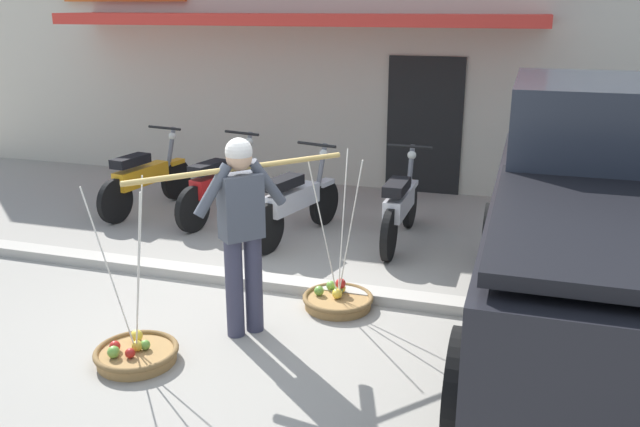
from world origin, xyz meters
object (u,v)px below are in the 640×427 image
Objects in this scene: motorcycle_second_in_row at (222,186)px; parked_truck at (618,228)px; fruit_basket_left_side at (136,353)px; fruit_vendor at (242,224)px; motorcycle_nearest_shop at (145,179)px; fruit_basket_right_side at (338,299)px; motorcycle_third_in_row at (295,203)px; motorcycle_end_of_row at (400,206)px.

parked_truck is at bearing -26.11° from motorcycle_second_in_row.
motorcycle_second_in_row is at bearing 104.79° from fruit_basket_left_side.
motorcycle_nearest_shop is (-2.71, 2.87, -0.53)m from fruit_vendor.
motorcycle_nearest_shop is at bearing 178.63° from motorcycle_second_in_row.
fruit_basket_right_side is 0.81× the size of motorcycle_third_in_row.
parked_truck is at bearing 21.20° from fruit_basket_left_side.
motorcycle_second_in_row is at bearing 174.94° from motorcycle_end_of_row.
parked_truck is (3.30, -1.76, 0.58)m from motorcycle_third_in_row.
fruit_basket_left_side is 0.81× the size of motorcycle_third_in_row.
fruit_vendor is at bearing -80.71° from motorcycle_third_in_row.
fruit_basket_left_side is at bearing -94.20° from motorcycle_third_in_row.
fruit_vendor is 2.50m from motorcycle_third_in_row.
motorcycle_nearest_shop is at bearing 168.81° from motorcycle_third_in_row.
motorcycle_end_of_row is at bearing 10.27° from motorcycle_third_in_row.
fruit_basket_left_side is at bearing -158.80° from parked_truck.
fruit_vendor is at bearing -130.28° from fruit_basket_right_side.
motorcycle_third_in_row is at bearing 99.29° from fruit_vendor.
parked_truck is (3.53, 1.37, 0.96)m from fruit_basket_left_side.
motorcycle_third_in_row is at bearing 85.80° from fruit_basket_left_side.
parked_truck reaches higher than motorcycle_nearest_shop.
fruit_vendor is at bearing -61.16° from motorcycle_second_in_row.
fruit_vendor is 3.28m from motorcycle_second_in_row.
fruit_vendor is 1.31m from fruit_basket_left_side.
motorcycle_second_in_row is 0.38× the size of parked_truck.
motorcycle_second_in_row is (-1.56, 2.84, -0.53)m from fruit_vendor.
fruit_basket_left_side is 0.80× the size of motorcycle_nearest_shop.
motorcycle_nearest_shop is (-3.33, 2.14, 0.38)m from fruit_basket_right_side.
motorcycle_third_in_row is at bearing -169.73° from motorcycle_end_of_row.
parked_truck is at bearing -21.54° from motorcycle_nearest_shop.
motorcycle_nearest_shop is 0.38× the size of parked_truck.
fruit_basket_left_side is 1.90m from fruit_basket_right_side.
motorcycle_nearest_shop and motorcycle_third_in_row have the same top height.
fruit_vendor is 0.93× the size of motorcycle_end_of_row.
motorcycle_nearest_shop is at bearing 158.46° from parked_truck.
fruit_vendor is 0.94× the size of motorcycle_nearest_shop.
fruit_basket_left_side is at bearing -130.90° from fruit_vendor.
motorcycle_nearest_shop is at bearing 120.24° from fruit_basket_left_side.
fruit_vendor is at bearing -107.38° from motorcycle_end_of_row.
motorcycle_nearest_shop is 6.07m from parked_truck.
motorcycle_third_in_row is at bearing -20.25° from motorcycle_second_in_row.
motorcycle_second_in_row is (-2.18, 2.11, 0.38)m from fruit_basket_right_side.
fruit_basket_right_side is at bearing -44.14° from motorcycle_second_in_row.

